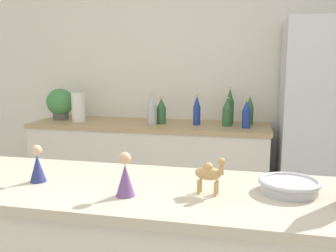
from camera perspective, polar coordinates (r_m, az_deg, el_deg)
name	(u,v)px	position (r m, az deg, el deg)	size (l,w,h in m)	color
wall_back	(197,79)	(3.58, 4.41, 7.20)	(8.00, 0.06, 2.55)	white
back_counter	(150,170)	(3.47, -2.79, -6.77)	(2.13, 0.63, 0.89)	silver
potted_plant	(60,103)	(3.72, -16.10, 3.35)	(0.26, 0.26, 0.29)	#595451
paper_towel_roll	(78,107)	(3.55, -13.50, 2.80)	(0.12, 0.12, 0.26)	white
back_bottle_0	(230,107)	(3.33, 9.39, 2.93)	(0.07, 0.07, 0.32)	#2D6033
back_bottle_1	(161,111)	(3.32, -1.02, 2.28)	(0.08, 0.08, 0.23)	#2D6033
back_bottle_2	(152,110)	(3.28, -2.47, 2.49)	(0.08, 0.08, 0.27)	#B2B7BC
back_bottle_3	(197,111)	(3.26, 4.42, 2.35)	(0.06, 0.06, 0.26)	navy
back_bottle_4	(246,115)	(3.15, 11.85, 1.72)	(0.07, 0.07, 0.24)	navy
back_bottle_5	(250,111)	(3.31, 12.35, 2.25)	(0.06, 0.06, 0.26)	#2D6033
back_bottle_6	(227,112)	(3.23, 9.01, 2.05)	(0.08, 0.08, 0.25)	#2D6033
fruit_bowl	(289,185)	(1.42, 17.99, -8.60)	(0.22, 0.22, 0.05)	#B7BABF
camel_figurine	(209,173)	(1.33, 6.33, -7.07)	(0.11, 0.06, 0.14)	tan
wise_man_figurine_blue	(37,166)	(1.55, -19.27, -5.77)	(0.06, 0.06, 0.15)	navy
wise_man_figurine_crimson	(125,177)	(1.32, -6.55, -7.76)	(0.07, 0.07, 0.16)	#6B4784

